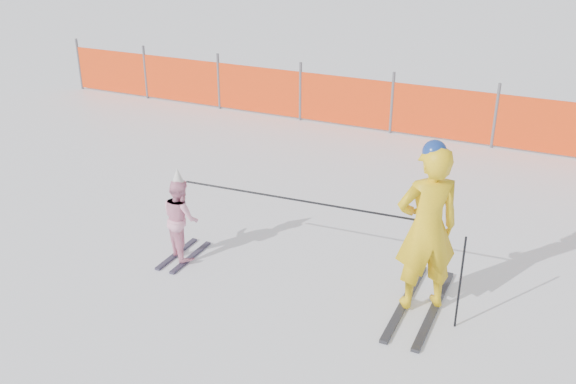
# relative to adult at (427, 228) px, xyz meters

# --- Properties ---
(ground) EXTENTS (120.00, 120.00, 0.00)m
(ground) POSITION_rel_adult_xyz_m (-1.80, -0.23, -1.02)
(ground) COLOR white
(ground) RESTS_ON ground
(adult) EXTENTS (0.85, 1.68, 2.04)m
(adult) POSITION_rel_adult_xyz_m (0.00, 0.00, 0.00)
(adult) COLOR black
(adult) RESTS_ON ground
(child) EXTENTS (0.66, 0.88, 1.26)m
(child) POSITION_rel_adult_xyz_m (-3.11, -0.18, -0.44)
(child) COLOR black
(child) RESTS_ON ground
(ski_poles) EXTENTS (3.44, 0.22, 1.11)m
(ski_poles) POSITION_rel_adult_xyz_m (-0.99, -0.12, -0.07)
(ski_poles) COLOR black
(ski_poles) RESTS_ON ground
(safety_fence) EXTENTS (14.56, 0.06, 1.25)m
(safety_fence) POSITION_rel_adult_xyz_m (-2.87, 5.81, -0.46)
(safety_fence) COLOR #595960
(safety_fence) RESTS_ON ground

